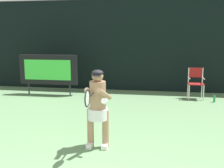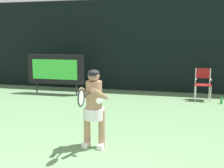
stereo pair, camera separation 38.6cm
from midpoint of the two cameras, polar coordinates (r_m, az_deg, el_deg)
The scene contains 6 objects.
backdrop_screen at distance 10.77m, azimuth 7.42°, elevation 8.12°, with size 18.00×0.12×3.66m.
scoreboard at distance 10.29m, azimuth -10.93°, elevation 3.13°, with size 2.20×0.21×1.50m.
umpire_chair at distance 9.71m, azimuth 19.96°, elevation 0.37°, with size 0.52×0.44×1.08m.
water_bottle at distance 9.44m, azimuth 23.48°, elevation -3.19°, with size 0.07×0.07×0.27m.
tennis_player at distance 5.14m, azimuth -1.74°, elevation -4.51°, with size 0.54×0.62×1.52m.
tennis_racket at distance 4.58m, azimuth -4.13°, elevation -2.93°, with size 0.03×0.60×0.31m.
Camera 2 is at (1.31, -2.17, 2.11)m, focal length 42.73 mm.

